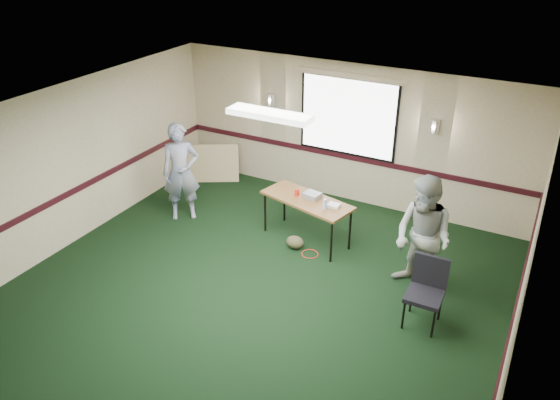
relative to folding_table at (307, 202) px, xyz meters
The scene contains 13 objects.
ground 2.34m from the folding_table, 90.54° to the right, with size 8.00×8.00×0.00m, color black.
room_shell 0.85m from the folding_table, 102.18° to the right, with size 8.00×8.02×8.00m.
folding_table is the anchor object (origin of this frame).
projector 0.15m from the folding_table, 56.37° to the left, with size 0.27×0.22×0.09m, color gray.
game_console 0.51m from the folding_table, ahead, with size 0.19×0.15×0.05m, color silver.
red_cup 0.24m from the folding_table, behind, with size 0.08×0.08×0.11m, color red.
water_bottle 0.48m from the folding_table, 24.66° to the right, with size 0.06×0.06×0.19m, color #8BB0E4.
duffel_bag 0.71m from the folding_table, 98.77° to the right, with size 0.31×0.23×0.22m, color #414125.
cable_coil 0.87m from the folding_table, 56.16° to the right, with size 0.28×0.28×0.01m, color red.
folded_table 3.18m from the folding_table, 159.58° to the left, with size 1.55×0.07×0.80m, color tan.
conference_chair 2.62m from the folding_table, 25.96° to the right, with size 0.49×0.51×0.98m.
person_left 2.39m from the folding_table, behind, with size 0.66×0.44×1.82m, color #46589B.
person_right 2.16m from the folding_table, 14.33° to the right, with size 0.91×0.71×1.87m, color #7D9EC2.
Camera 1 is at (3.43, -5.13, 5.04)m, focal length 35.00 mm.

